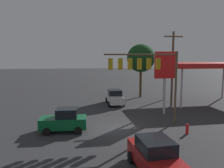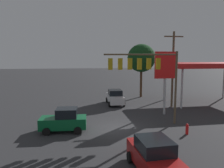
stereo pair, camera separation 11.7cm
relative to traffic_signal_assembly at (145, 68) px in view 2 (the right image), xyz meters
The scene contains 10 objects.
ground_plane 5.87m from the traffic_signal_assembly, ahead, with size 200.00×200.00×0.00m, color #2D2D30.
traffic_signal_assembly is the anchor object (origin of this frame).
utility_pole 8.62m from the traffic_signal_assembly, 131.34° to the right, with size 2.40×0.26×9.24m.
gas_station_canopy 13.82m from the traffic_signal_assembly, 144.20° to the right, with size 10.71×6.51×5.41m.
price_sign 4.72m from the traffic_signal_assembly, 135.63° to the right, with size 2.38×0.27×6.77m.
sedan_waiting 9.42m from the traffic_signal_assembly, 75.71° to the left, with size 2.20×4.47×1.93m.
sedan_far 10.06m from the traffic_signal_assembly, 83.55° to the right, with size 2.16×4.45×1.93m.
hatchback_crossing 8.31m from the traffic_signal_assembly, ahead, with size 3.91×2.18×1.97m.
street_tree 14.18m from the traffic_signal_assembly, 105.98° to the right, with size 4.27×4.27×8.15m.
fire_hydrant 6.18m from the traffic_signal_assembly, 132.66° to the left, with size 0.24×0.24×0.88m.
Camera 2 is at (3.43, 18.21, 6.23)m, focal length 35.00 mm.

